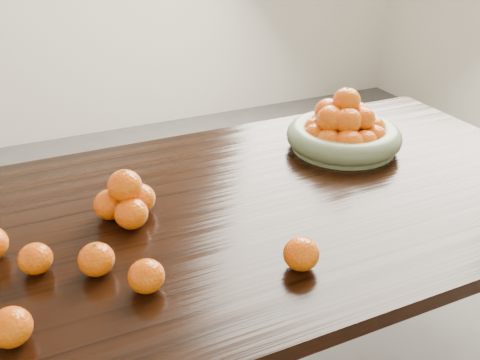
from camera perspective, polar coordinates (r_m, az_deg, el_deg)
name	(u,v)px	position (r m, az deg, el deg)	size (l,w,h in m)	color
dining_table	(232,234)	(1.44, -0.87, -5.75)	(2.00, 1.00, 0.75)	black
fruit_bowl	(344,131)	(1.73, 11.02, 5.10)	(0.36, 0.36, 0.20)	gray
orange_pyramid	(126,200)	(1.34, -12.03, -2.12)	(0.16, 0.15, 0.13)	#DC5B06
loose_orange_0	(96,259)	(1.17, -15.07, -8.18)	(0.08, 0.08, 0.07)	#DC5B06
loose_orange_1	(146,276)	(1.11, -9.97, -10.07)	(0.07, 0.07, 0.07)	#DC5B06
loose_orange_2	(301,254)	(1.16, 6.55, -7.84)	(0.08, 0.08, 0.07)	#DC5B06
loose_orange_3	(35,259)	(1.22, -20.99, -7.85)	(0.07, 0.07, 0.07)	#DC5B06
loose_orange_5	(11,327)	(1.06, -23.27, -14.22)	(0.08, 0.08, 0.07)	#DC5B06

